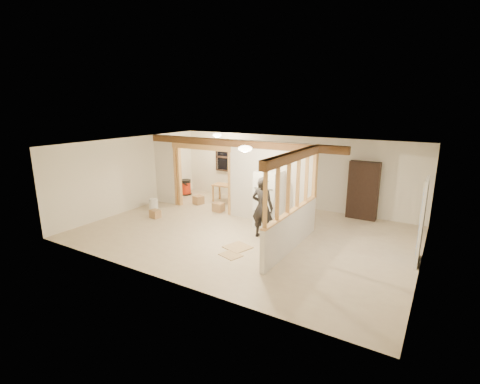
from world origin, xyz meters
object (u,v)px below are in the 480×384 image
Objects in this scene: work_table at (227,193)px; shop_vac at (186,187)px; refrigerator at (269,199)px; bookshelf at (363,191)px; woman at (262,208)px.

work_table is 1.68× the size of shop_vac.
refrigerator is 1.61× the size of work_table.
work_table is 2.02m from shop_vac.
bookshelf is at bearing 45.05° from refrigerator.
woman reaches higher than refrigerator.
refrigerator is 3.04m from work_table.
bookshelf is at bearing -124.42° from woman.
woman is 5.44m from shop_vac.
refrigerator is 4.87m from shop_vac.
woman is 3.75m from work_table.
shop_vac is 6.82m from bookshelf.
work_table is at bearing -43.51° from woman.
woman reaches higher than work_table.
refrigerator is 2.71× the size of shop_vac.
work_table is at bearing -172.70° from bookshelf.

